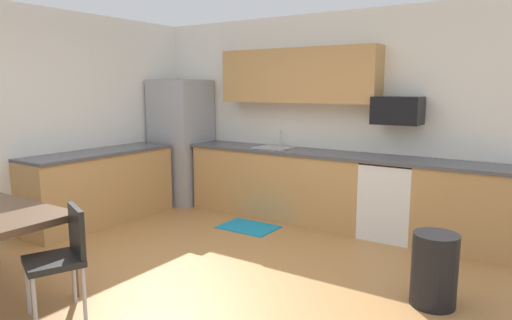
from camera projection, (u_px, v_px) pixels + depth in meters
ground_plane at (195, 284)px, 4.07m from camera, size 12.00×12.00×0.00m
wall_back at (324, 118)px, 6.04m from camera, size 5.80×0.10×2.70m
wall_left at (20, 122)px, 5.30m from camera, size 0.10×5.80×2.70m
cabinet_run_back at (278, 184)px, 6.17m from camera, size 2.49×0.60×0.90m
cabinet_run_back_right at (468, 210)px, 4.87m from camera, size 1.06×0.60×0.90m
cabinet_run_left at (101, 188)px, 5.91m from camera, size 0.60×2.00×0.90m
countertop_back at (312, 153)px, 5.82m from camera, size 4.80×0.64×0.04m
countertop_left at (99, 153)px, 5.84m from camera, size 0.64×2.00×0.04m
upper_cabinets_back at (297, 76)px, 5.93m from camera, size 2.20×0.34×0.70m
refrigerator at (181, 142)px, 6.94m from camera, size 0.76×0.70×1.86m
oven_range at (391, 199)px, 5.33m from camera, size 0.60×0.60×0.91m
microwave at (398, 111)px, 5.25m from camera, size 0.54×0.36×0.32m
sink_basin at (274, 152)px, 6.14m from camera, size 0.48×0.40×0.14m
sink_faucet at (280, 139)px, 6.26m from camera, size 0.02×0.02×0.24m
chair_near_table at (63, 253)px, 3.46m from camera, size 0.52×0.52×0.85m
trash_bin at (434, 270)px, 3.65m from camera, size 0.36×0.36×0.60m
floor_mat at (248, 227)px, 5.73m from camera, size 0.70×0.50×0.01m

